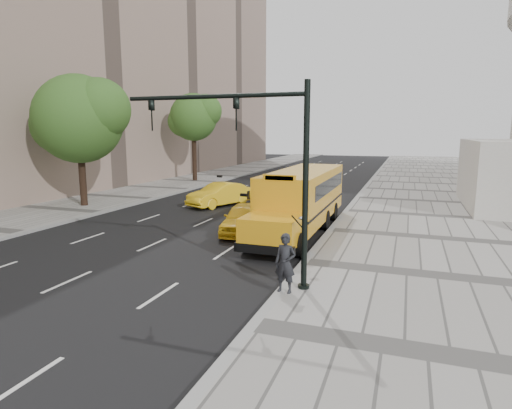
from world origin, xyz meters
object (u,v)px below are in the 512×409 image
(tree_c, at_px, (194,117))
(taxi_far, at_px, (220,194))
(tree_b, at_px, (80,118))
(school_bus, at_px, (303,195))
(taxi_near, at_px, (244,218))
(traffic_signal, at_px, (261,159))
(pedestrian, at_px, (285,263))

(tree_c, distance_m, taxi_far, 15.45)
(tree_b, relative_size, school_bus, 0.74)
(tree_b, height_order, school_bus, tree_b)
(tree_b, relative_size, taxi_near, 1.98)
(taxi_far, bearing_deg, taxi_near, -33.53)
(school_bus, bearing_deg, tree_b, 174.58)
(taxi_near, distance_m, traffic_signal, 8.17)
(pedestrian, bearing_deg, school_bus, 107.06)
(school_bus, bearing_deg, tree_c, 131.40)
(tree_b, height_order, taxi_far, tree_b)
(tree_c, height_order, traffic_signal, tree_c)
(pedestrian, bearing_deg, tree_c, 129.25)
(tree_b, distance_m, traffic_signal, 18.54)
(traffic_signal, bearing_deg, school_bus, 94.66)
(taxi_near, xyz_separation_m, pedestrian, (4.15, -7.26, 0.32))
(pedestrian, distance_m, traffic_signal, 3.23)
(taxi_near, distance_m, taxi_far, 8.01)
(traffic_signal, bearing_deg, pedestrian, -28.76)
(taxi_near, bearing_deg, taxi_far, 114.05)
(tree_c, bearing_deg, tree_b, -89.93)
(school_bus, distance_m, taxi_far, 8.52)
(traffic_signal, bearing_deg, taxi_near, 115.36)
(tree_c, xyz_separation_m, school_bus, (14.91, -16.92, -4.58))
(school_bus, bearing_deg, taxi_near, -144.96)
(tree_c, height_order, school_bus, tree_c)
(school_bus, relative_size, traffic_signal, 1.81)
(pedestrian, bearing_deg, taxi_far, 127.97)
(taxi_near, distance_m, pedestrian, 8.37)
(school_bus, height_order, pedestrian, school_bus)
(tree_b, bearing_deg, traffic_signal, -32.42)
(taxi_far, xyz_separation_m, pedestrian, (8.50, -13.98, 0.28))
(school_bus, relative_size, taxi_near, 2.68)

